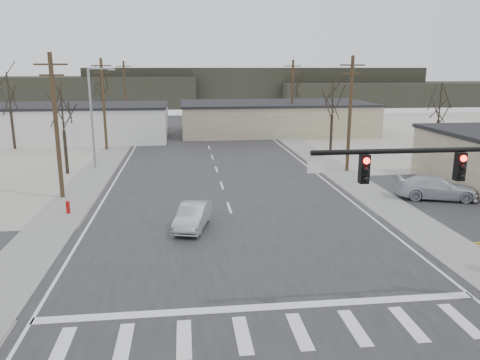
# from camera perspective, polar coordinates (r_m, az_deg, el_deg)

# --- Properties ---
(ground) EXTENTS (140.00, 140.00, 0.00)m
(ground) POSITION_cam_1_polar(r_m,az_deg,el_deg) (23.24, 0.62, -9.21)
(ground) COLOR silver
(ground) RESTS_ON ground
(main_road) EXTENTS (18.00, 110.00, 0.05)m
(main_road) POSITION_cam_1_polar(r_m,az_deg,el_deg) (37.44, -2.35, -0.33)
(main_road) COLOR #262528
(main_road) RESTS_ON ground
(cross_road) EXTENTS (90.00, 10.00, 0.04)m
(cross_road) POSITION_cam_1_polar(r_m,az_deg,el_deg) (23.23, 0.62, -9.16)
(cross_road) COLOR #262528
(cross_road) RESTS_ON ground
(sidewalk_left) EXTENTS (3.00, 90.00, 0.06)m
(sidewalk_left) POSITION_cam_1_polar(r_m,az_deg,el_deg) (42.92, -17.15, 0.88)
(sidewalk_left) COLOR gray
(sidewalk_left) RESTS_ON ground
(sidewalk_right) EXTENTS (3.00, 90.00, 0.06)m
(sidewalk_right) POSITION_cam_1_polar(r_m,az_deg,el_deg) (44.28, 10.93, 1.62)
(sidewalk_right) COLOR gray
(sidewalk_right) RESTS_ON ground
(fire_hydrant) EXTENTS (0.24, 0.24, 0.87)m
(fire_hydrant) POSITION_cam_1_polar(r_m,az_deg,el_deg) (31.35, -20.24, -3.12)
(fire_hydrant) COLOR #A50C0C
(fire_hydrant) RESTS_ON ground
(building_left_far) EXTENTS (22.30, 12.30, 4.50)m
(building_left_far) POSITION_cam_1_polar(r_m,az_deg,el_deg) (63.02, -19.02, 6.67)
(building_left_far) COLOR silver
(building_left_far) RESTS_ON ground
(building_right_far) EXTENTS (26.30, 14.30, 4.30)m
(building_right_far) POSITION_cam_1_polar(r_m,az_deg,el_deg) (66.84, 4.28, 7.63)
(building_right_far) COLOR #BBAD8E
(building_right_far) RESTS_ON ground
(upole_left_b) EXTENTS (2.20, 0.30, 10.00)m
(upole_left_b) POSITION_cam_1_polar(r_m,az_deg,el_deg) (34.57, -21.51, 6.36)
(upole_left_b) COLOR #453320
(upole_left_b) RESTS_ON ground
(upole_left_c) EXTENTS (2.20, 0.30, 10.00)m
(upole_left_c) POSITION_cam_1_polar(r_m,az_deg,el_deg) (54.09, -16.28, 9.01)
(upole_left_c) COLOR #453320
(upole_left_c) RESTS_ON ground
(upole_left_d) EXTENTS (2.20, 0.30, 10.00)m
(upole_left_d) POSITION_cam_1_polar(r_m,az_deg,el_deg) (73.86, -13.82, 10.23)
(upole_left_d) COLOR #453320
(upole_left_d) RESTS_ON ground
(upole_right_a) EXTENTS (2.20, 0.30, 10.00)m
(upole_right_a) POSITION_cam_1_polar(r_m,az_deg,el_deg) (41.94, 13.26, 8.03)
(upole_right_a) COLOR #453320
(upole_right_a) RESTS_ON ground
(upole_right_b) EXTENTS (2.20, 0.30, 10.00)m
(upole_right_b) POSITION_cam_1_polar(r_m,az_deg,el_deg) (63.01, 6.39, 10.03)
(upole_right_b) COLOR #453320
(upole_right_b) RESTS_ON ground
(streetlight_main) EXTENTS (2.40, 0.25, 9.00)m
(streetlight_main) POSITION_cam_1_polar(r_m,az_deg,el_deg) (44.16, -17.42, 7.86)
(streetlight_main) COLOR gray
(streetlight_main) RESTS_ON ground
(tree_left_near) EXTENTS (3.30, 3.30, 7.35)m
(tree_left_near) POSITION_cam_1_polar(r_m,az_deg,el_deg) (42.66, -20.84, 7.61)
(tree_left_near) COLOR #2E241C
(tree_left_near) RESTS_ON ground
(tree_right_mid) EXTENTS (3.74, 3.74, 8.33)m
(tree_right_mid) POSITION_cam_1_polar(r_m,az_deg,el_deg) (49.76, 11.25, 9.76)
(tree_right_mid) COLOR #2E241C
(tree_right_mid) RESTS_ON ground
(tree_left_far) EXTENTS (3.96, 3.96, 8.82)m
(tree_left_far) POSITION_cam_1_polar(r_m,az_deg,el_deg) (68.23, -16.58, 10.71)
(tree_left_far) COLOR #2E241C
(tree_left_far) RESTS_ON ground
(tree_right_far) EXTENTS (3.52, 3.52, 7.84)m
(tree_right_far) POSITION_cam_1_polar(r_m,az_deg,el_deg) (75.46, 6.94, 10.85)
(tree_right_far) COLOR #2E241C
(tree_right_far) RESTS_ON ground
(tree_lot) EXTENTS (3.52, 3.52, 7.84)m
(tree_lot) POSITION_cam_1_polar(r_m,az_deg,el_deg) (49.97, 23.21, 8.55)
(tree_lot) COLOR #2E241C
(tree_lot) RESTS_ON ground
(tree_left_mid) EXTENTS (3.96, 3.96, 8.82)m
(tree_left_mid) POSITION_cam_1_polar(r_m,az_deg,el_deg) (58.55, -26.36, 9.51)
(tree_left_mid) COLOR #2E241C
(tree_left_mid) RESTS_ON ground
(hill_left) EXTENTS (70.00, 18.00, 7.00)m
(hill_left) POSITION_cam_1_polar(r_m,az_deg,el_deg) (117.87, -23.04, 9.81)
(hill_left) COLOR #333026
(hill_left) RESTS_ON ground
(hill_center) EXTENTS (80.00, 18.00, 9.00)m
(hill_center) POSITION_cam_1_polar(r_m,az_deg,el_deg) (118.68, 1.83, 11.36)
(hill_center) COLOR #333026
(hill_center) RESTS_ON ground
(hill_right) EXTENTS (60.00, 18.00, 5.50)m
(hill_right) POSITION_cam_1_polar(r_m,az_deg,el_deg) (123.30, 18.82, 9.92)
(hill_right) COLOR #333026
(hill_right) RESTS_ON ground
(sedan_crossing) EXTENTS (2.45, 4.45, 1.39)m
(sedan_crossing) POSITION_cam_1_polar(r_m,az_deg,el_deg) (26.91, -5.76, -4.37)
(sedan_crossing) COLOR gray
(sedan_crossing) RESTS_ON main_road
(car_far_a) EXTENTS (3.71, 5.34, 1.44)m
(car_far_a) POSITION_cam_1_polar(r_m,az_deg,el_deg) (63.28, 2.07, 6.06)
(car_far_a) COLOR black
(car_far_a) RESTS_ON main_road
(car_far_b) EXTENTS (1.95, 3.96, 1.30)m
(car_far_b) POSITION_cam_1_polar(r_m,az_deg,el_deg) (70.24, -10.70, 6.52)
(car_far_b) COLOR black
(car_far_b) RESTS_ON main_road
(car_parked_silver) EXTENTS (5.84, 3.70, 1.58)m
(car_parked_silver) POSITION_cam_1_polar(r_m,az_deg,el_deg) (35.40, 22.87, -0.88)
(car_parked_silver) COLOR #B1B5BD
(car_parked_silver) RESTS_ON parking_lot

